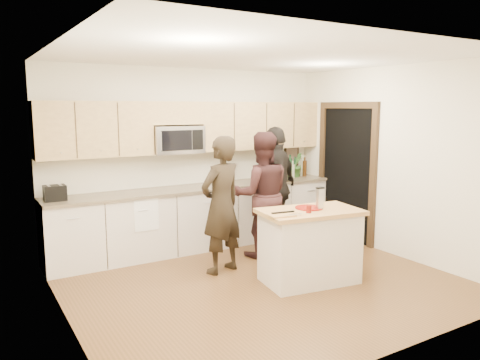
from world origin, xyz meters
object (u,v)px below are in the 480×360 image
toaster (55,193)px  woman_right (276,187)px  island (310,246)px  woman_left (221,205)px  woman_center (261,195)px

toaster → woman_right: 3.11m
island → toaster: size_ratio=4.86×
woman_left → island: bearing=114.4°
toaster → woman_right: bearing=-10.0°
woman_left → woman_right: (1.25, 0.56, 0.03)m
toaster → woman_left: woman_left is taller
woman_center → woman_right: woman_right is taller
woman_center → woman_right: bearing=-126.7°
woman_left → woman_center: woman_center is taller
woman_center → woman_right: size_ratio=0.97×
woman_center → island: bearing=109.3°
island → woman_right: bearing=79.0°
island → woman_left: size_ratio=0.73×
woman_left → woman_center: bearing=-176.7°
toaster → woman_left: bearing=-31.3°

